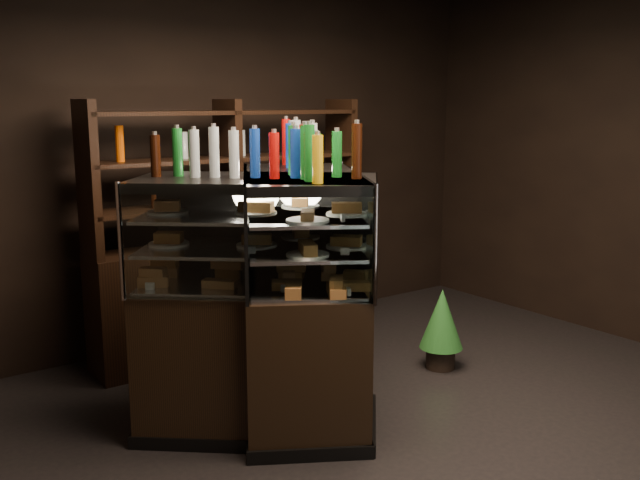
% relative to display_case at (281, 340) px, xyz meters
% --- Properties ---
extents(ground, '(5.00, 5.00, 0.00)m').
position_rel_display_case_xyz_m(ground, '(0.71, -0.75, -0.52)').
color(ground, black).
rests_on(ground, ground).
extents(room_shell, '(5.02, 5.02, 3.01)m').
position_rel_display_case_xyz_m(room_shell, '(0.71, -0.75, 1.42)').
color(room_shell, black).
rests_on(room_shell, ground).
extents(display_case, '(1.80, 1.60, 1.56)m').
position_rel_display_case_xyz_m(display_case, '(0.00, 0.00, 0.00)').
color(display_case, black).
rests_on(display_case, ground).
extents(food_display, '(1.33, 1.21, 0.48)m').
position_rel_display_case_xyz_m(food_display, '(0.00, -0.00, 0.66)').
color(food_display, '#BB8043').
rests_on(food_display, display_case).
extents(bottles_top, '(1.16, 1.07, 0.30)m').
position_rel_display_case_xyz_m(bottles_top, '(-0.00, 0.00, 1.18)').
color(bottles_top, '#147223').
rests_on(bottles_top, display_case).
extents(potted_conifer, '(0.33, 0.33, 0.70)m').
position_rel_display_case_xyz_m(potted_conifer, '(1.44, 0.01, -0.12)').
color(potted_conifer, black).
rests_on(potted_conifer, ground).
extents(back_shelving, '(2.24, 0.47, 2.00)m').
position_rel_display_case_xyz_m(back_shelving, '(0.37, 1.30, 0.09)').
color(back_shelving, black).
rests_on(back_shelving, ground).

